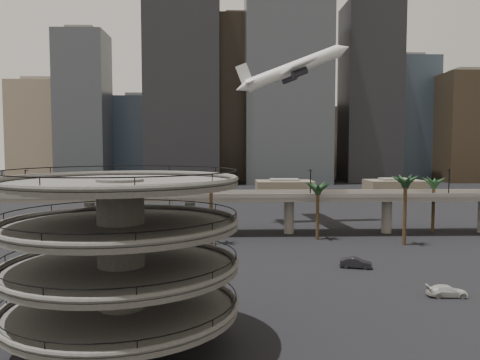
{
  "coord_description": "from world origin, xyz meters",
  "views": [
    {
      "loc": [
        -3.17,
        -47.84,
        19.18
      ],
      "look_at": [
        -0.78,
        28.0,
        13.88
      ],
      "focal_mm": 35.0,
      "sensor_mm": 36.0,
      "label": 1
    }
  ],
  "objects_px": {
    "airborne_jet": "(293,69)",
    "car_c": "(447,291)",
    "car_a": "(168,269)",
    "parking_ramp": "(121,247)",
    "overpass": "(240,201)",
    "car_b": "(356,263)"
  },
  "relations": [
    {
      "from": "overpass",
      "to": "airborne_jet",
      "type": "xyz_separation_m",
      "value": [
        13.78,
        15.06,
        31.4
      ]
    },
    {
      "from": "airborne_jet",
      "to": "car_c",
      "type": "distance_m",
      "value": 71.82
    },
    {
      "from": "parking_ramp",
      "to": "car_c",
      "type": "bearing_deg",
      "value": 20.36
    },
    {
      "from": "overpass",
      "to": "car_b",
      "type": "height_order",
      "value": "overpass"
    },
    {
      "from": "overpass",
      "to": "airborne_jet",
      "type": "bearing_deg",
      "value": 47.56
    },
    {
      "from": "airborne_jet",
      "to": "car_c",
      "type": "relative_size",
      "value": 5.93
    },
    {
      "from": "car_b",
      "to": "overpass",
      "type": "bearing_deg",
      "value": 46.04
    },
    {
      "from": "airborne_jet",
      "to": "car_c",
      "type": "height_order",
      "value": "airborne_jet"
    },
    {
      "from": "car_c",
      "to": "parking_ramp",
      "type": "bearing_deg",
      "value": 113.54
    },
    {
      "from": "overpass",
      "to": "airborne_jet",
      "type": "height_order",
      "value": "airborne_jet"
    },
    {
      "from": "parking_ramp",
      "to": "car_b",
      "type": "height_order",
      "value": "parking_ramp"
    },
    {
      "from": "airborne_jet",
      "to": "car_b",
      "type": "xyz_separation_m",
      "value": [
        3.81,
        -45.26,
        -37.92
      ]
    },
    {
      "from": "car_b",
      "to": "car_c",
      "type": "distance_m",
      "value": 16.5
    },
    {
      "from": "car_a",
      "to": "airborne_jet",
      "type": "bearing_deg",
      "value": -0.82
    },
    {
      "from": "airborne_jet",
      "to": "car_a",
      "type": "distance_m",
      "value": 66.55
    },
    {
      "from": "overpass",
      "to": "parking_ramp",
      "type": "bearing_deg",
      "value": -102.43
    },
    {
      "from": "overpass",
      "to": "car_b",
      "type": "distance_m",
      "value": 35.55
    },
    {
      "from": "parking_ramp",
      "to": "airborne_jet",
      "type": "relative_size",
      "value": 0.73
    },
    {
      "from": "overpass",
      "to": "car_c",
      "type": "distance_m",
      "value": 51.86
    },
    {
      "from": "parking_ramp",
      "to": "car_c",
      "type": "distance_m",
      "value": 41.88
    },
    {
      "from": "parking_ramp",
      "to": "overpass",
      "type": "bearing_deg",
      "value": 77.57
    },
    {
      "from": "parking_ramp",
      "to": "overpass",
      "type": "xyz_separation_m",
      "value": [
        13.0,
        59.0,
        -2.5
      ]
    }
  ]
}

